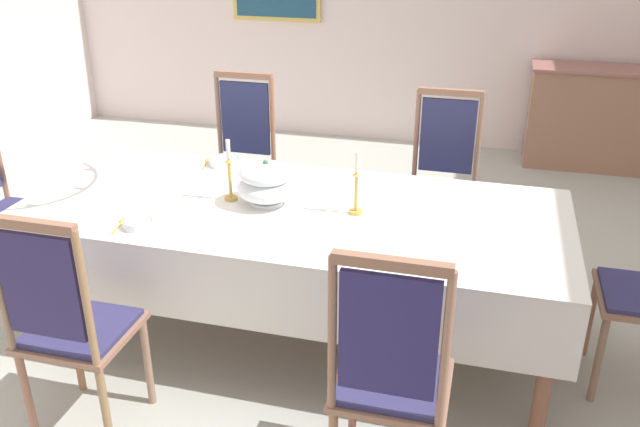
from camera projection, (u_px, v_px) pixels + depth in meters
name	position (u px, v px, depth m)	size (l,w,h in m)	color
ground	(303.00, 316.00, 3.92)	(6.82, 6.64, 0.04)	#B3B6AC
dining_table	(292.00, 219.00, 3.46)	(2.78, 1.17, 0.76)	#947352
tablecloth	(292.00, 222.00, 3.47)	(2.80, 1.19, 0.38)	white
chair_south_a	(69.00, 323.00, 2.80)	(0.44, 0.42, 1.12)	#A16E4F
chair_north_a	(241.00, 160.00, 4.53)	(0.44, 0.42, 1.17)	#926250
chair_south_b	(391.00, 374.00, 2.47)	(0.44, 0.42, 1.15)	#A26557
chair_north_b	(442.00, 181.00, 4.22)	(0.44, 0.42, 1.15)	#8E645C
chair_head_west	(0.00, 200.00, 3.92)	(0.42, 0.44, 1.17)	#9B6B55
soup_tureen	(266.00, 183.00, 3.41)	(0.31, 0.31, 0.24)	white
candlestick_west	(230.00, 176.00, 3.46)	(0.07, 0.07, 0.33)	gold
candlestick_east	(356.00, 190.00, 3.30)	(0.07, 0.07, 0.32)	gold
bowl_near_left	(138.00, 224.00, 3.20)	(0.14, 0.14, 0.04)	white
bowl_near_right	(224.00, 161.00, 3.97)	(0.18, 0.18, 0.05)	white
spoon_primary	(122.00, 222.00, 3.25)	(0.05, 0.18, 0.01)	gold
spoon_secondary	(207.00, 161.00, 4.03)	(0.05, 0.18, 0.01)	gold
sideboard	(610.00, 119.00, 5.93)	(1.44, 0.48, 0.90)	#986A53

